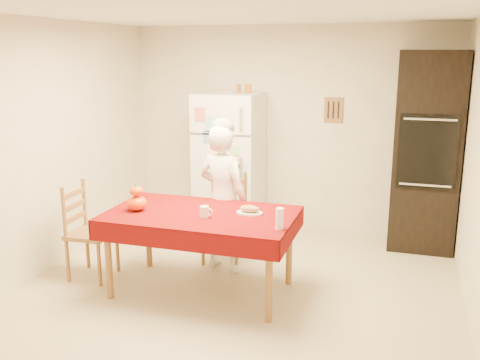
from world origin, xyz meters
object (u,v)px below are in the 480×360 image
at_px(chair_far, 226,214).
at_px(oven_cabinet, 426,152).
at_px(refrigerator, 230,163).
at_px(coffee_mug, 204,212).
at_px(seated_woman, 223,198).
at_px(pumpkin_lower, 137,203).
at_px(dining_table, 201,220).
at_px(chair_left, 85,227).
at_px(wine_glass, 280,219).
at_px(bread_plate, 250,213).

bearing_deg(chair_far, oven_cabinet, 26.69).
xyz_separation_m(refrigerator, coffee_mug, (0.40, -1.91, -0.04)).
bearing_deg(oven_cabinet, seated_woman, -146.31).
bearing_deg(coffee_mug, pumpkin_lower, 179.40).
bearing_deg(oven_cabinet, chair_far, -152.44).
distance_m(oven_cabinet, seated_woman, 2.35).
bearing_deg(pumpkin_lower, chair_far, 59.01).
xyz_separation_m(oven_cabinet, chair_far, (-1.99, -1.04, -0.59)).
bearing_deg(dining_table, chair_left, -179.19).
bearing_deg(seated_woman, refrigerator, -57.45).
xyz_separation_m(oven_cabinet, wine_glass, (-1.17, -2.07, -0.25)).
bearing_deg(oven_cabinet, chair_left, -149.44).
bearing_deg(chair_far, seated_woman, -78.55).
distance_m(chair_far, wine_glass, 1.36).
bearing_deg(dining_table, refrigerator, 100.26).
xyz_separation_m(dining_table, bread_plate, (0.43, 0.09, 0.08)).
distance_m(chair_far, pumpkin_lower, 1.12).
relative_size(coffee_mug, pumpkin_lower, 0.55).
bearing_deg(chair_left, bread_plate, -88.16).
bearing_deg(seated_woman, wine_glass, 151.23).
bearing_deg(seated_woman, pumpkin_lower, 64.72).
relative_size(seated_woman, pumpkin_lower, 8.22).
bearing_deg(pumpkin_lower, seated_woman, 47.70).
relative_size(dining_table, coffee_mug, 17.00).
height_order(chair_far, coffee_mug, chair_far).
bearing_deg(refrigerator, coffee_mug, -78.08).
height_order(dining_table, pumpkin_lower, pumpkin_lower).
height_order(chair_left, seated_woman, seated_woman).
height_order(chair_left, bread_plate, chair_left).
relative_size(dining_table, wine_glass, 9.66).
xyz_separation_m(refrigerator, chair_left, (-0.88, -1.82, -0.34)).
bearing_deg(seated_woman, chair_far, -60.66).
distance_m(refrigerator, chair_far, 1.09).
bearing_deg(bread_plate, chair_far, 123.11).
height_order(refrigerator, pumpkin_lower, refrigerator).
height_order(refrigerator, chair_far, refrigerator).
relative_size(refrigerator, bread_plate, 7.08).
bearing_deg(bread_plate, coffee_mug, -149.72).
relative_size(dining_table, chair_left, 1.79).
bearing_deg(dining_table, chair_far, 92.54).
relative_size(dining_table, bread_plate, 7.08).
distance_m(refrigerator, pumpkin_lower, 1.93).
bearing_deg(dining_table, wine_glass, -16.00).
relative_size(oven_cabinet, wine_glass, 12.50).
height_order(coffee_mug, bread_plate, coffee_mug).
height_order(refrigerator, oven_cabinet, oven_cabinet).
bearing_deg(dining_table, seated_woman, 88.07).
distance_m(dining_table, chair_left, 1.22).
xyz_separation_m(chair_left, coffee_mug, (1.29, -0.09, 0.30)).
bearing_deg(wine_glass, chair_left, 174.06).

